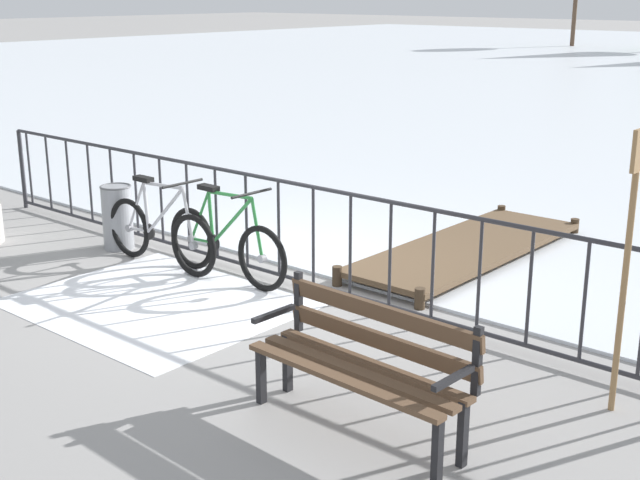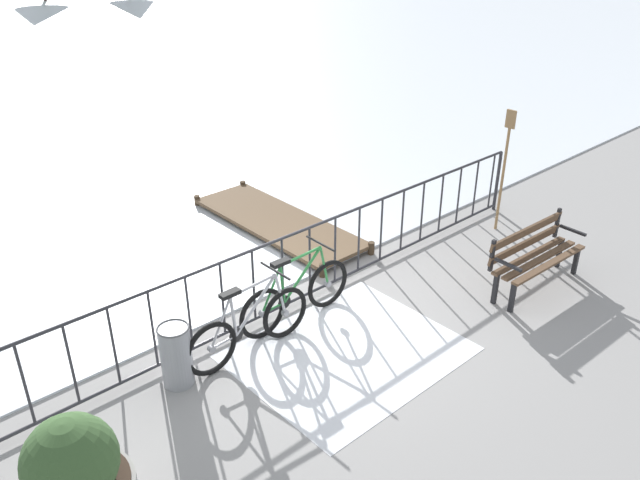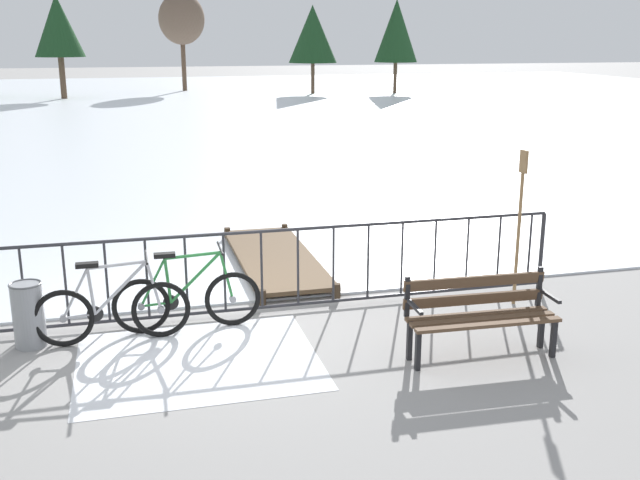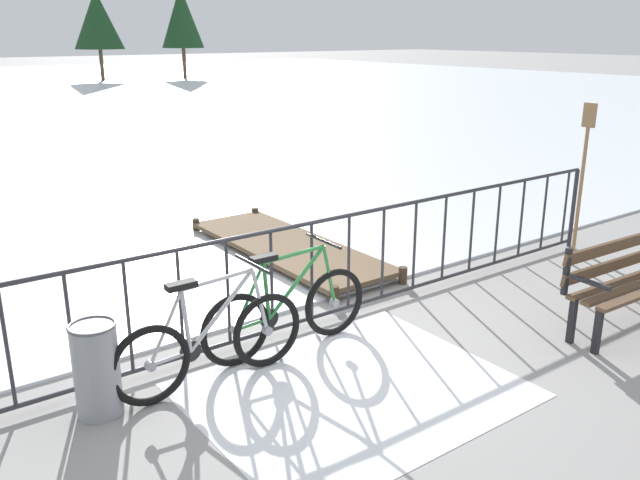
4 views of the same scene
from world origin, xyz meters
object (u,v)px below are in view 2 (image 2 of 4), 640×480
object	(u,v)px
bicycle_second	(249,327)
park_bench	(534,252)
bicycle_near_railing	(296,296)
trash_bin	(176,355)
oar_upright	(505,163)

from	to	relation	value
bicycle_second	park_bench	xyz separation A→B (m)	(3.79, -1.35, 0.14)
park_bench	bicycle_second	bearing A→B (deg)	160.42
bicycle_near_railing	park_bench	distance (m)	3.32
bicycle_second	trash_bin	bearing A→B (deg)	172.71
bicycle_near_railing	park_bench	xyz separation A→B (m)	(2.95, -1.51, 0.14)
bicycle_second	oar_upright	bearing A→B (deg)	-0.26
trash_bin	oar_upright	distance (m)	5.89
bicycle_near_railing	oar_upright	distance (m)	4.19
oar_upright	bicycle_second	bearing A→B (deg)	179.74
bicycle_near_railing	bicycle_second	size ratio (longest dim) A/B	1.00
bicycle_near_railing	bicycle_second	distance (m)	0.85
bicycle_near_railing	oar_upright	size ratio (longest dim) A/B	0.86
bicycle_second	bicycle_near_railing	bearing A→B (deg)	10.80
bicycle_second	oar_upright	distance (m)	5.01
oar_upright	bicycle_near_railing	bearing A→B (deg)	177.47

